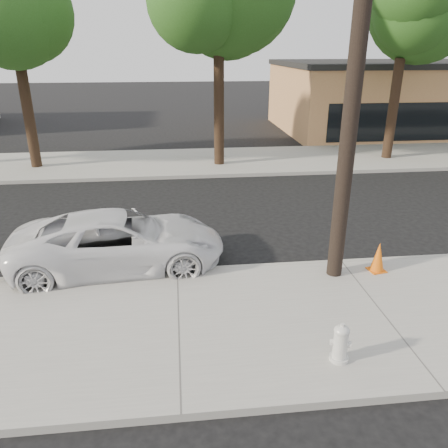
{
  "coord_description": "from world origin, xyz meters",
  "views": [
    {
      "loc": [
        0.08,
        -11.27,
        5.01
      ],
      "look_at": [
        1.18,
        -1.49,
        1.0
      ],
      "focal_mm": 35.0,
      "sensor_mm": 36.0,
      "label": 1
    }
  ],
  "objects_px": {
    "fire_hydrant": "(340,344)",
    "police_cruiser": "(119,241)",
    "traffic_cone": "(378,257)",
    "utility_pole": "(356,64)"
  },
  "relations": [
    {
      "from": "fire_hydrant",
      "to": "police_cruiser",
      "type": "bearing_deg",
      "value": 153.56
    },
    {
      "from": "utility_pole",
      "to": "traffic_cone",
      "type": "relative_size",
      "value": 12.67
    },
    {
      "from": "traffic_cone",
      "to": "police_cruiser",
      "type": "bearing_deg",
      "value": 169.32
    },
    {
      "from": "police_cruiser",
      "to": "traffic_cone",
      "type": "bearing_deg",
      "value": -105.35
    },
    {
      "from": "utility_pole",
      "to": "fire_hydrant",
      "type": "relative_size",
      "value": 13.48
    },
    {
      "from": "police_cruiser",
      "to": "fire_hydrant",
      "type": "bearing_deg",
      "value": -140.12
    },
    {
      "from": "utility_pole",
      "to": "police_cruiser",
      "type": "xyz_separation_m",
      "value": [
        -4.96,
        1.15,
        -4.0
      ]
    },
    {
      "from": "utility_pole",
      "to": "traffic_cone",
      "type": "height_order",
      "value": "utility_pole"
    },
    {
      "from": "traffic_cone",
      "to": "fire_hydrant",
      "type": "bearing_deg",
      "value": -124.1
    },
    {
      "from": "utility_pole",
      "to": "fire_hydrant",
      "type": "xyz_separation_m",
      "value": [
        -0.95,
        -2.91,
        -4.23
      ]
    }
  ]
}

